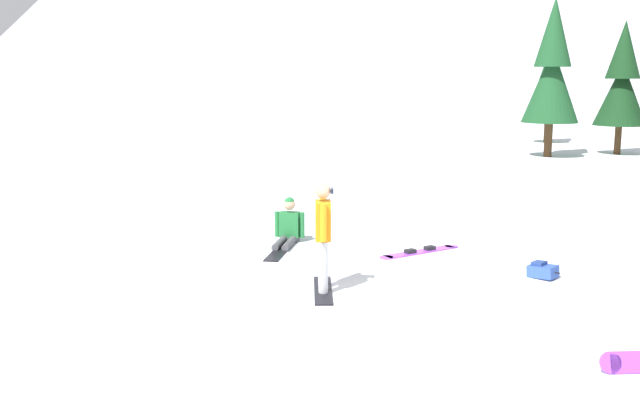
# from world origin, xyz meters

# --- Properties ---
(ground_plane) EXTENTS (800.00, 800.00, 0.00)m
(ground_plane) POSITION_xyz_m (0.00, 0.00, 0.00)
(ground_plane) COLOR white
(snowboarder_foreground) EXTENTS (0.72, 1.50, 1.73)m
(snowboarder_foreground) POSITION_xyz_m (-1.92, 0.33, 0.92)
(snowboarder_foreground) COLOR black
(snowboarder_foreground) RESTS_ON ground_plane
(snowboarder_midground) EXTENTS (0.65, 1.84, 0.93)m
(snowboarder_midground) POSITION_xyz_m (-3.54, 3.22, 0.31)
(snowboarder_midground) COLOR #4C4C51
(snowboarder_midground) RESTS_ON ground_plane
(loose_snowboard_near_right) EXTENTS (1.44, 1.59, 0.09)m
(loose_snowboard_near_right) POSITION_xyz_m (-0.83, 3.25, 0.02)
(loose_snowboard_near_right) COLOR #993FD8
(loose_snowboard_near_right) RESTS_ON ground_plane
(backpack_blue) EXTENTS (0.55, 0.49, 0.28)m
(backpack_blue) POSITION_xyz_m (1.43, 2.12, 0.13)
(backpack_blue) COLOR #2D4C9E
(backpack_blue) RESTS_ON ground_plane
(pine_tree_broad) EXTENTS (1.86, 1.86, 4.78)m
(pine_tree_broad) POSITION_xyz_m (1.73, 27.46, 2.61)
(pine_tree_broad) COLOR #472D19
(pine_tree_broad) RESTS_ON ground_plane
(pine_tree_young) EXTENTS (2.18, 2.18, 5.64)m
(pine_tree_young) POSITION_xyz_m (4.60, 22.72, 3.07)
(pine_tree_young) COLOR #472D19
(pine_tree_young) RESTS_ON ground_plane
(pine_tree_leaning) EXTENTS (2.29, 2.29, 6.49)m
(pine_tree_leaning) POSITION_xyz_m (1.73, 20.87, 3.54)
(pine_tree_leaning) COLOR #472D19
(pine_tree_leaning) RESTS_ON ground_plane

